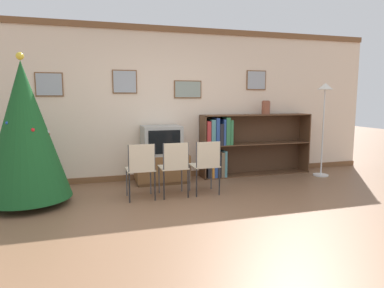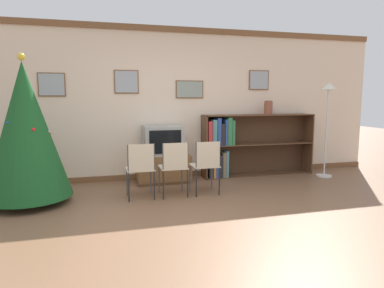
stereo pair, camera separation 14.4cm
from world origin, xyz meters
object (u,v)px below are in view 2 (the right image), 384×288
at_px(tv_console, 163,168).
at_px(folding_chair_right, 206,164).
at_px(christmas_tree, 26,131).
at_px(folding_chair_left, 141,167).
at_px(bookshelf, 237,145).
at_px(television, 163,140).
at_px(standing_lamp, 328,105).
at_px(folding_chair_center, 174,166).
at_px(vase, 268,107).

bearing_deg(tv_console, folding_chair_right, -62.54).
height_order(christmas_tree, tv_console, christmas_tree).
bearing_deg(folding_chair_right, folding_chair_left, 180.00).
bearing_deg(bookshelf, television, -175.71).
relative_size(bookshelf, standing_lamp, 1.24).
distance_m(christmas_tree, folding_chair_center, 2.09).
bearing_deg(vase, standing_lamp, -24.50).
relative_size(tv_console, television, 1.39).
relative_size(television, folding_chair_left, 0.79).
height_order(vase, standing_lamp, standing_lamp).
bearing_deg(folding_chair_center, folding_chair_right, 0.00).
relative_size(christmas_tree, bookshelf, 0.95).
xyz_separation_m(christmas_tree, folding_chair_center, (2.01, -0.21, -0.55)).
xyz_separation_m(television, folding_chair_right, (0.49, -0.94, -0.26)).
distance_m(christmas_tree, television, 2.15).
height_order(folding_chair_center, bookshelf, bookshelf).
relative_size(christmas_tree, tv_console, 2.26).
relative_size(folding_chair_center, folding_chair_right, 1.00).
bearing_deg(television, standing_lamp, -7.00).
bearing_deg(standing_lamp, folding_chair_center, -169.07).
bearing_deg(television, folding_chair_left, -117.53).
distance_m(bookshelf, standing_lamp, 1.78).
xyz_separation_m(television, standing_lamp, (2.98, -0.37, 0.59)).
xyz_separation_m(television, folding_chair_left, (-0.49, -0.94, -0.26)).
bearing_deg(folding_chair_right, vase, 33.47).
xyz_separation_m(tv_console, folding_chair_right, (0.49, -0.94, 0.23)).
height_order(tv_console, television, television).
distance_m(folding_chair_center, bookshelf, 1.78).
height_order(christmas_tree, television, christmas_tree).
height_order(folding_chair_left, folding_chair_right, same).
xyz_separation_m(folding_chair_center, vase, (2.02, 1.01, 0.81)).
relative_size(tv_console, bookshelf, 0.42).
relative_size(christmas_tree, vase, 7.93).
distance_m(christmas_tree, standing_lamp, 5.01).
xyz_separation_m(bookshelf, vase, (0.59, -0.04, 0.70)).
bearing_deg(standing_lamp, bookshelf, 163.04).
relative_size(christmas_tree, standing_lamp, 1.18).
height_order(folding_chair_center, standing_lamp, standing_lamp).
height_order(folding_chair_center, vase, vase).
bearing_deg(bookshelf, folding_chair_left, -151.35).
distance_m(television, folding_chair_left, 1.09).
xyz_separation_m(folding_chair_left, vase, (2.51, 1.01, 0.81)).
height_order(folding_chair_center, folding_chair_right, same).
bearing_deg(christmas_tree, folding_chair_left, -7.95).
height_order(folding_chair_left, folding_chair_center, same).
bearing_deg(tv_console, folding_chair_left, -117.46).
bearing_deg(bookshelf, tv_console, -175.81).
height_order(television, bookshelf, bookshelf).
height_order(television, standing_lamp, standing_lamp).
height_order(tv_console, folding_chair_center, folding_chair_center).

